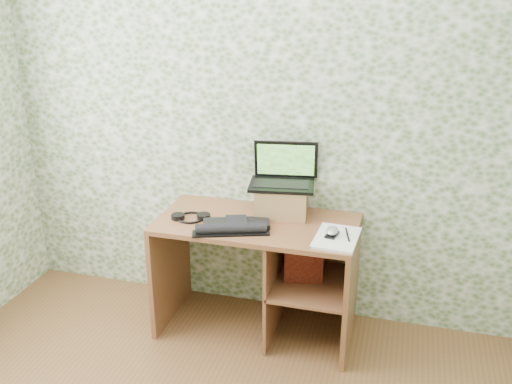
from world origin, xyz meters
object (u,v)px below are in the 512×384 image
(laptop, at_px, (283,175))
(notepad, at_px, (337,238))
(riser, at_px, (281,201))
(desk, at_px, (270,261))
(keyboard, at_px, (234,226))

(laptop, distance_m, notepad, 0.54)
(laptop, bearing_deg, riser, -98.67)
(desk, xyz_separation_m, notepad, (0.42, -0.14, 0.28))
(laptop, height_order, keyboard, laptop)
(desk, height_order, riser, riser)
(laptop, relative_size, notepad, 1.28)
(laptop, distance_m, keyboard, 0.45)
(riser, xyz_separation_m, keyboard, (-0.21, -0.29, -0.07))
(laptop, bearing_deg, notepad, -47.03)
(riser, distance_m, laptop, 0.16)
(desk, bearing_deg, laptop, 76.33)
(keyboard, bearing_deg, desk, 25.35)
(riser, height_order, laptop, laptop)
(keyboard, height_order, notepad, keyboard)
(desk, height_order, keyboard, keyboard)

